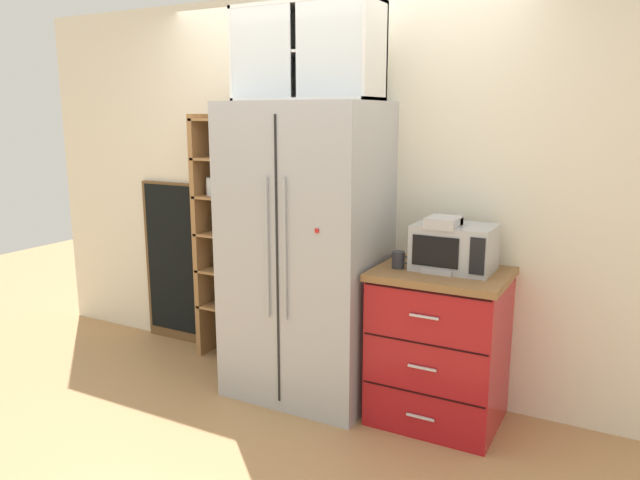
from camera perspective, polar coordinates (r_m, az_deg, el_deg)
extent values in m
plane|color=tan|center=(4.06, -1.40, -14.13)|extent=(10.82, 10.82, 0.00)
cube|color=silver|center=(4.04, 1.34, 4.66)|extent=(5.11, 0.10, 2.55)
cube|color=#ADAFB5|center=(3.76, -1.34, -1.23)|extent=(0.94, 0.67, 1.85)
cube|color=black|center=(3.48, -4.09, -2.33)|extent=(0.01, 0.01, 1.71)
cylinder|color=#ADAFB5|center=(3.49, -5.04, -0.77)|extent=(0.02, 0.02, 0.83)
cylinder|color=#ADAFB5|center=(3.42, -3.36, -0.98)|extent=(0.02, 0.02, 0.83)
cube|color=red|center=(3.31, -0.31, 0.88)|extent=(0.02, 0.01, 0.02)
cube|color=brown|center=(4.47, -7.59, 0.27)|extent=(0.55, 0.04, 1.78)
cube|color=#9E7042|center=(4.51, -10.97, 0.25)|extent=(0.04, 0.22, 1.78)
cube|color=#9E7042|center=(4.23, -6.06, -0.34)|extent=(0.04, 0.22, 1.78)
cube|color=#9E7042|center=(4.50, -8.40, -6.39)|extent=(0.49, 0.22, 0.02)
cylinder|color=silver|center=(4.54, -9.40, -5.49)|extent=(0.08, 0.08, 0.10)
cylinder|color=white|center=(4.54, -9.39, -5.66)|extent=(0.07, 0.07, 0.06)
cylinder|color=#B2B2B7|center=(4.52, -9.42, -4.84)|extent=(0.08, 0.08, 0.01)
cylinder|color=silver|center=(4.41, -7.25, -5.63)|extent=(0.08, 0.08, 0.14)
cylinder|color=#CCB78C|center=(4.42, -7.25, -5.89)|extent=(0.07, 0.07, 0.09)
cylinder|color=#B2B2B7|center=(4.39, -7.28, -4.70)|extent=(0.07, 0.07, 0.01)
cube|color=#9E7042|center=(4.42, -8.50, -3.03)|extent=(0.49, 0.22, 0.02)
cylinder|color=silver|center=(4.47, -9.49, -1.98)|extent=(0.07, 0.07, 0.12)
cylinder|color=white|center=(4.47, -9.49, -2.21)|extent=(0.06, 0.06, 0.08)
cylinder|color=#B2B2B7|center=(4.45, -9.52, -1.14)|extent=(0.06, 0.06, 0.01)
cylinder|color=silver|center=(4.33, -7.69, -2.46)|extent=(0.07, 0.07, 0.11)
cylinder|color=beige|center=(4.34, -7.69, -2.66)|extent=(0.06, 0.06, 0.07)
cylinder|color=#B2B2B7|center=(4.32, -7.71, -1.71)|extent=(0.07, 0.07, 0.01)
cube|color=#9E7042|center=(4.36, -8.61, 0.43)|extent=(0.49, 0.22, 0.02)
cylinder|color=silver|center=(4.42, -9.70, 1.51)|extent=(0.07, 0.07, 0.13)
cylinder|color=brown|center=(4.42, -9.70, 1.27)|extent=(0.06, 0.06, 0.09)
cylinder|color=#B2B2B7|center=(4.41, -9.74, 2.40)|extent=(0.07, 0.07, 0.01)
cylinder|color=silver|center=(4.30, -7.43, 1.29)|extent=(0.08, 0.08, 0.13)
cylinder|color=#E0C67F|center=(4.30, -7.42, 1.04)|extent=(0.07, 0.07, 0.09)
cylinder|color=#B2B2B7|center=(4.29, -7.45, 2.20)|extent=(0.08, 0.08, 0.01)
cube|color=#9E7042|center=(4.31, -8.72, 3.97)|extent=(0.49, 0.22, 0.02)
cylinder|color=silver|center=(4.37, -10.32, 4.94)|extent=(0.06, 0.06, 0.12)
cylinder|color=#382316|center=(4.38, -10.31, 4.70)|extent=(0.05, 0.05, 0.08)
cylinder|color=#B2B2B7|center=(4.37, -10.36, 5.79)|extent=(0.06, 0.06, 0.01)
cylinder|color=silver|center=(4.30, -8.84, 4.86)|extent=(0.08, 0.08, 0.12)
cylinder|color=#B77A38|center=(4.30, -8.84, 4.62)|extent=(0.07, 0.07, 0.08)
cylinder|color=#B2B2B7|center=(4.29, -8.87, 5.72)|extent=(0.08, 0.08, 0.01)
cylinder|color=silver|center=(4.23, -7.32, 4.73)|extent=(0.06, 0.06, 0.11)
cylinder|color=#2D2D2D|center=(4.23, -7.32, 4.51)|extent=(0.06, 0.06, 0.07)
cylinder|color=#B2B2B7|center=(4.22, -7.35, 5.54)|extent=(0.06, 0.06, 0.01)
cube|color=#9E7042|center=(4.28, -8.84, 7.58)|extent=(0.49, 0.22, 0.02)
cube|color=#9E7042|center=(4.27, -8.95, 11.21)|extent=(0.49, 0.22, 0.02)
cube|color=#A8161C|center=(3.63, 11.22, -10.13)|extent=(0.71, 0.57, 0.87)
cube|color=olive|center=(3.48, 11.52, -3.16)|extent=(0.74, 0.60, 0.04)
cube|color=black|center=(3.43, 9.62, -14.22)|extent=(0.69, 0.00, 0.01)
cube|color=silver|center=(3.49, 9.49, -16.25)|extent=(0.16, 0.01, 0.01)
cube|color=black|center=(3.32, 9.79, -9.70)|extent=(0.69, 0.00, 0.01)
cube|color=silver|center=(3.36, 9.66, -11.88)|extent=(0.16, 0.01, 0.01)
cube|color=black|center=(3.22, 9.97, -4.89)|extent=(0.69, 0.00, 0.01)
cube|color=silver|center=(3.26, 9.84, -7.19)|extent=(0.16, 0.01, 0.01)
cube|color=#ADAFB5|center=(3.48, 12.62, -0.67)|extent=(0.44, 0.32, 0.26)
cube|color=black|center=(3.34, 10.86, -1.10)|extent=(0.26, 0.01, 0.17)
cube|color=black|center=(3.29, 14.68, -1.51)|extent=(0.08, 0.01, 0.20)
cube|color=#B7B7BC|center=(3.46, 11.44, -2.67)|extent=(0.17, 0.20, 0.03)
cube|color=#B7B7BC|center=(3.49, 11.87, -0.27)|extent=(0.17, 0.06, 0.30)
cube|color=#B7B7BC|center=(3.40, 11.62, 1.66)|extent=(0.17, 0.20, 0.06)
cylinder|color=black|center=(3.43, 11.44, -1.50)|extent=(0.11, 0.11, 0.12)
cylinder|color=#2D2D33|center=(3.47, 7.43, -1.87)|extent=(0.07, 0.07, 0.10)
torus|color=#2D2D33|center=(3.46, 8.19, -1.88)|extent=(0.05, 0.01, 0.05)
cylinder|color=brown|center=(3.47, 11.68, -1.30)|extent=(0.07, 0.07, 0.18)
cone|color=brown|center=(3.45, 11.75, 0.27)|extent=(0.07, 0.07, 0.04)
cylinder|color=brown|center=(3.45, 11.77, 0.76)|extent=(0.03, 0.03, 0.07)
cylinder|color=black|center=(3.44, 11.79, 1.41)|extent=(0.03, 0.03, 0.01)
cylinder|color=#285B33|center=(3.43, 11.45, -1.45)|extent=(0.07, 0.07, 0.19)
cone|color=#285B33|center=(3.41, 11.52, 0.15)|extent=(0.07, 0.07, 0.04)
cylinder|color=#285B33|center=(3.40, 11.54, 0.65)|extent=(0.03, 0.03, 0.07)
cylinder|color=black|center=(3.39, 11.56, 1.31)|extent=(0.03, 0.03, 0.01)
cube|color=silver|center=(3.83, -0.11, 17.14)|extent=(0.90, 0.02, 0.56)
cube|color=silver|center=(3.74, -1.29, 21.42)|extent=(0.90, 0.32, 0.02)
cube|color=silver|center=(3.69, -1.25, 13.17)|extent=(0.90, 0.32, 0.02)
cube|color=silver|center=(3.94, -7.09, 16.91)|extent=(0.02, 0.32, 0.56)
cube|color=silver|center=(3.51, 5.28, 17.59)|extent=(0.02, 0.32, 0.56)
cube|color=silver|center=(3.70, -1.27, 17.32)|extent=(0.87, 0.30, 0.02)
cube|color=silver|center=(3.69, -5.69, 17.29)|extent=(0.41, 0.01, 0.52)
cube|color=silver|center=(3.46, 0.80, 17.71)|extent=(0.41, 0.01, 0.52)
cylinder|color=silver|center=(3.85, -5.43, 13.24)|extent=(0.05, 0.05, 0.00)
cylinder|color=silver|center=(3.85, -5.44, 13.73)|extent=(0.01, 0.01, 0.07)
cone|color=silver|center=(3.86, -5.46, 14.62)|extent=(0.06, 0.06, 0.05)
cylinder|color=silver|center=(3.69, -1.25, 13.36)|extent=(0.05, 0.05, 0.00)
cylinder|color=silver|center=(3.69, -1.26, 13.87)|extent=(0.01, 0.01, 0.07)
cone|color=silver|center=(3.69, -1.26, 14.80)|extent=(0.06, 0.06, 0.05)
cylinder|color=silver|center=(3.54, 3.30, 13.41)|extent=(0.05, 0.05, 0.00)
cylinder|color=silver|center=(3.54, 3.30, 13.94)|extent=(0.01, 0.01, 0.07)
cone|color=silver|center=(3.55, 3.31, 14.91)|extent=(0.06, 0.06, 0.05)
cylinder|color=white|center=(3.85, -4.94, 17.68)|extent=(0.06, 0.06, 0.07)
cylinder|color=white|center=(3.58, 2.67, 18.15)|extent=(0.06, 0.06, 0.07)
cube|color=brown|center=(4.86, -13.47, -2.13)|extent=(0.60, 0.04, 1.27)
cube|color=black|center=(4.84, -13.65, -1.83)|extent=(0.54, 0.01, 1.17)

